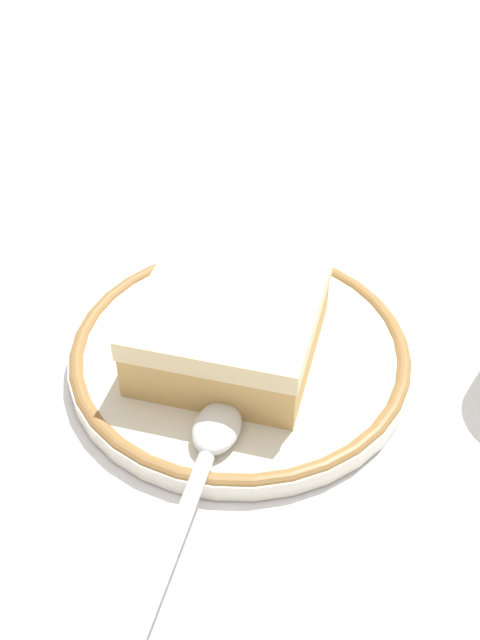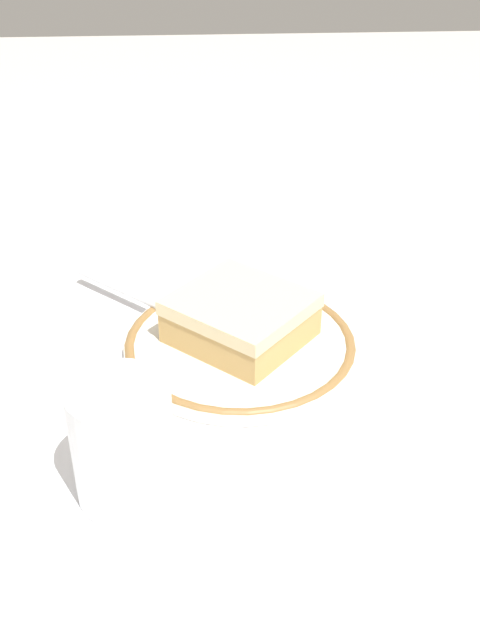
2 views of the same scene
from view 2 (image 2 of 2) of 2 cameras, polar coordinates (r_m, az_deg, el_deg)
ground_plane at (r=0.58m, az=-1.49°, el=-4.71°), size 2.40×2.40×0.00m
placemat at (r=0.58m, az=-1.49°, el=-4.65°), size 0.51×0.38×0.00m
plate at (r=0.60m, az=-0.00°, el=-1.89°), size 0.19×0.19×0.01m
cake_slice at (r=0.60m, az=0.05°, el=0.19°), size 0.13×0.13×0.04m
spoon at (r=0.65m, az=-6.67°, el=1.38°), size 0.10×0.11×0.01m
cup at (r=0.47m, az=-8.85°, el=-9.69°), size 0.06×0.06×0.08m
napkin at (r=0.47m, az=8.32°, el=-15.46°), size 0.11×0.11×0.00m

